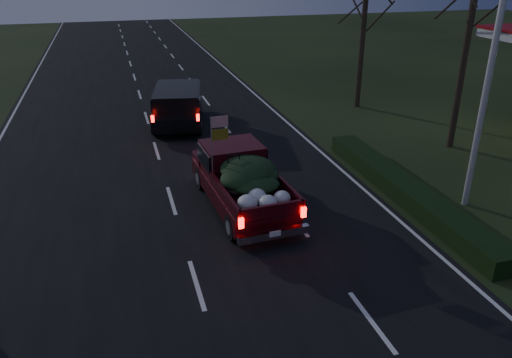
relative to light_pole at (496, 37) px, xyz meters
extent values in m
plane|color=black|center=(-9.50, -2.00, -5.48)|extent=(120.00, 120.00, 0.00)
cube|color=black|center=(-9.50, -2.00, -5.47)|extent=(14.00, 120.00, 0.02)
cube|color=black|center=(-1.70, 1.00, -5.18)|extent=(1.00, 10.00, 0.60)
cylinder|color=silver|center=(0.00, 0.00, -0.98)|extent=(0.20, 0.20, 9.00)
cylinder|color=black|center=(3.00, 5.00, -1.23)|extent=(0.28, 0.28, 8.50)
cylinder|color=black|center=(2.00, 12.00, -1.98)|extent=(0.28, 0.28, 7.00)
cube|color=#3D0810|center=(-7.29, 2.00, -4.86)|extent=(2.43, 5.35, 0.57)
cube|color=#3D0810|center=(-7.35, 2.94, -4.07)|extent=(2.04, 1.79, 0.94)
cube|color=black|center=(-7.35, 2.94, -3.97)|extent=(2.14, 1.70, 0.57)
cube|color=#3D0810|center=(-7.20, 0.65, -4.54)|extent=(2.12, 3.04, 0.06)
ellipsoid|color=black|center=(-7.18, 1.17, -4.07)|extent=(1.79, 1.99, 0.63)
cylinder|color=gray|center=(-8.23, 1.94, -3.34)|extent=(0.03, 0.03, 2.09)
cube|color=red|center=(-7.95, 1.96, -2.48)|extent=(0.54, 0.06, 0.35)
cube|color=gold|center=(-7.95, 1.96, -2.89)|extent=(0.54, 0.06, 0.35)
cube|color=black|center=(-8.00, 11.56, -4.80)|extent=(3.15, 5.63, 0.66)
cube|color=black|center=(-8.05, 11.29, -4.04)|extent=(2.76, 4.19, 0.89)
cube|color=black|center=(-8.05, 11.29, -3.95)|extent=(2.85, 4.10, 0.53)
camera|label=1|loc=(-10.96, -12.50, 2.15)|focal=35.00mm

